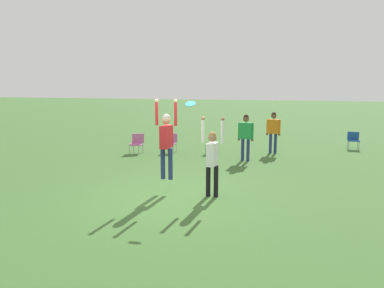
% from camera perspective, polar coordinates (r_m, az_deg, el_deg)
% --- Properties ---
extents(ground_plane, '(120.00, 120.00, 0.00)m').
position_cam_1_polar(ground_plane, '(9.97, -2.84, -7.71)').
color(ground_plane, '#3D662D').
extents(person_jumping, '(0.63, 0.49, 2.15)m').
position_cam_1_polar(person_jumping, '(9.92, -3.93, 1.04)').
color(person_jumping, navy).
rests_on(person_jumping, ground_plane).
extents(person_defending, '(0.61, 0.47, 2.08)m').
position_cam_1_polar(person_defending, '(9.56, 3.11, -1.67)').
color(person_defending, black).
rests_on(person_defending, ground_plane).
extents(frisbee, '(0.26, 0.25, 0.12)m').
position_cam_1_polar(frisbee, '(9.40, -0.23, 6.16)').
color(frisbee, '#2D9EDB').
extents(camping_chair_0, '(0.51, 0.54, 0.77)m').
position_cam_1_polar(camping_chair_0, '(18.24, 23.38, 0.73)').
color(camping_chair_0, gray).
rests_on(camping_chair_0, ground_plane).
extents(camping_chair_1, '(0.58, 0.62, 0.81)m').
position_cam_1_polar(camping_chair_1, '(15.95, -3.22, 0.44)').
color(camping_chair_1, gray).
rests_on(camping_chair_1, ground_plane).
extents(camping_chair_2, '(0.68, 0.74, 0.82)m').
position_cam_1_polar(camping_chair_2, '(15.93, -8.40, 0.29)').
color(camping_chair_2, gray).
rests_on(camping_chair_2, ground_plane).
extents(person_spectator_near, '(0.61, 0.28, 1.76)m').
position_cam_1_polar(person_spectator_near, '(14.20, 8.19, 1.68)').
color(person_spectator_near, navy).
rests_on(person_spectator_near, ground_plane).
extents(person_spectator_far, '(0.60, 0.31, 1.73)m').
position_cam_1_polar(person_spectator_far, '(16.01, 12.30, 2.32)').
color(person_spectator_far, navy).
rests_on(person_spectator_far, ground_plane).
extents(cooler_box, '(0.44, 0.29, 0.42)m').
position_cam_1_polar(cooler_box, '(15.60, 2.96, -0.76)').
color(cooler_box, '#2D8C4C').
rests_on(cooler_box, ground_plane).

